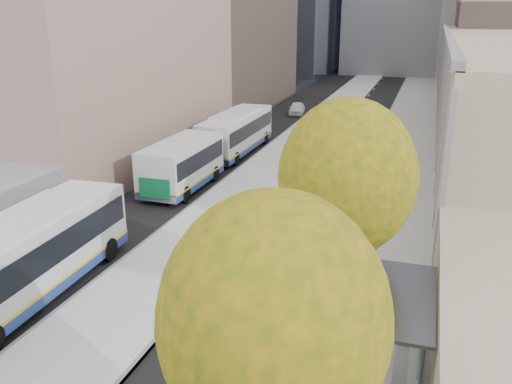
% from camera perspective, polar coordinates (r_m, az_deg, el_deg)
% --- Properties ---
extents(bus_platform, '(4.25, 150.00, 0.15)m').
position_cam_1_polar(bus_platform, '(40.18, 3.42, 4.18)').
color(bus_platform, '#B1B1B1').
rests_on(bus_platform, ground).
extents(sidewalk, '(4.75, 150.00, 0.08)m').
position_cam_1_polar(sidewalk, '(39.05, 14.87, 3.10)').
color(sidewalk, gray).
rests_on(sidewalk, ground).
extents(bus_shelter, '(1.90, 4.40, 2.53)m').
position_cam_1_polar(bus_shelter, '(15.76, 15.48, -12.05)').
color(bus_shelter, '#383A3F').
rests_on(bus_shelter, sidewalk).
extents(tree_b, '(4.00, 4.00, 6.97)m').
position_cam_1_polar(tree_b, '(9.44, 1.86, -13.43)').
color(tree_b, black).
rests_on(tree_b, sidewalk).
extents(tree_c, '(4.20, 4.20, 7.28)m').
position_cam_1_polar(tree_c, '(16.56, 9.57, 1.51)').
color(tree_c, black).
rests_on(tree_c, sidewalk).
extents(bus_far, '(2.68, 17.24, 2.87)m').
position_cam_1_polar(bus_far, '(36.48, -4.20, 5.09)').
color(bus_far, silver).
rests_on(bus_far, ground).
extents(distant_car, '(1.96, 3.77, 1.22)m').
position_cam_1_polar(distant_car, '(55.64, 4.31, 8.76)').
color(distant_car, white).
rests_on(distant_car, ground).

